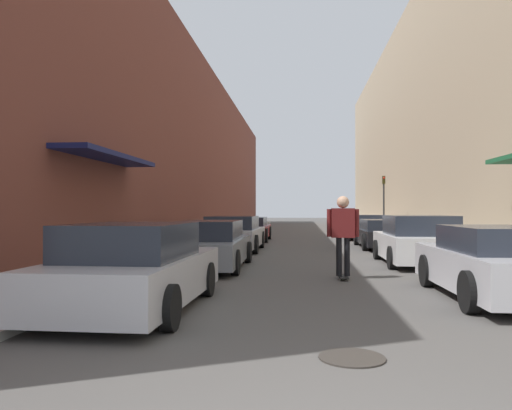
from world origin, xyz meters
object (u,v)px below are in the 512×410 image
(parked_car_right_1, at_px, (418,241))
(parked_car_right_2, at_px, (383,234))
(parked_car_left_2, at_px, (233,234))
(parked_car_right_0, at_px, (498,264))
(skateboarder, at_px, (343,228))
(parked_car_left_0, at_px, (134,269))
(parked_car_left_3, at_px, (249,229))
(manhole_cover, at_px, (352,358))
(parked_car_left_1, at_px, (210,245))
(traffic_light, at_px, (384,198))
(parked_car_right_3, at_px, (363,227))

(parked_car_right_1, relative_size, parked_car_right_2, 0.87)
(parked_car_left_2, bearing_deg, parked_car_right_0, -58.06)
(skateboarder, bearing_deg, parked_car_right_2, 75.67)
(parked_car_right_1, relative_size, skateboarder, 2.22)
(parked_car_left_0, bearing_deg, parked_car_left_3, 89.87)
(parked_car_left_2, bearing_deg, parked_car_right_1, -35.08)
(parked_car_left_0, relative_size, manhole_cover, 6.00)
(parked_car_right_1, distance_m, parked_car_right_2, 5.89)
(parked_car_right_0, xyz_separation_m, manhole_cover, (-2.86, -3.67, -0.61))
(parked_car_left_1, bearing_deg, parked_car_right_2, 52.47)
(parked_car_right_2, height_order, traffic_light, traffic_light)
(parked_car_right_1, bearing_deg, parked_car_left_2, 144.92)
(parked_car_right_0, relative_size, parked_car_right_3, 0.91)
(parked_car_right_3, bearing_deg, parked_car_left_3, -159.38)
(parked_car_right_0, xyz_separation_m, parked_car_right_2, (-0.16, 11.32, -0.06))
(parked_car_left_3, xyz_separation_m, parked_car_right_2, (5.77, -3.86, -0.01))
(parked_car_left_2, distance_m, parked_car_right_0, 11.22)
(traffic_light, bearing_deg, parked_car_right_0, -93.67)
(parked_car_right_3, xyz_separation_m, traffic_light, (1.47, 2.62, 1.58))
(parked_car_left_0, relative_size, skateboarder, 2.26)
(parked_car_left_0, xyz_separation_m, skateboarder, (3.50, 3.74, 0.51))
(parked_car_left_2, xyz_separation_m, parked_car_left_3, (0.01, 5.65, -0.06))
(parked_car_right_1, bearing_deg, parked_car_right_3, 90.37)
(parked_car_left_0, height_order, parked_car_left_1, parked_car_left_0)
(parked_car_right_0, xyz_separation_m, parked_car_right_3, (-0.19, 17.33, -0.01))
(parked_car_left_1, distance_m, parked_car_right_1, 5.86)
(parked_car_right_1, bearing_deg, parked_car_left_0, -130.28)
(parked_car_left_3, xyz_separation_m, parked_car_right_0, (5.93, -15.17, 0.05))
(parked_car_right_0, bearing_deg, manhole_cover, -127.90)
(parked_car_left_0, height_order, parked_car_left_3, parked_car_left_0)
(parked_car_left_0, xyz_separation_m, parked_car_left_1, (0.18, 5.47, -0.03))
(traffic_light, bearing_deg, parked_car_left_1, -113.87)
(parked_car_left_2, distance_m, manhole_cover, 13.57)
(parked_car_right_1, distance_m, traffic_light, 14.67)
(parked_car_left_0, relative_size, parked_car_right_0, 1.00)
(parked_car_left_1, bearing_deg, parked_car_right_0, -34.59)
(parked_car_left_0, relative_size, parked_car_left_3, 0.98)
(parked_car_left_0, height_order, parked_car_right_2, parked_car_left_0)
(traffic_light, bearing_deg, parked_car_left_3, -146.47)
(parked_car_left_3, xyz_separation_m, skateboarder, (3.46, -12.91, 0.57))
(parked_car_right_3, bearing_deg, parked_car_left_2, -126.37)
(parked_car_left_1, xyz_separation_m, manhole_cover, (2.92, -7.66, -0.60))
(parked_car_left_3, relative_size, parked_car_right_0, 1.02)
(parked_car_left_0, relative_size, parked_car_right_3, 0.91)
(parked_car_right_1, bearing_deg, parked_car_right_2, 90.44)
(parked_car_right_3, relative_size, manhole_cover, 6.59)
(parked_car_right_2, bearing_deg, parked_car_right_3, 90.30)
(parked_car_left_1, relative_size, parked_car_right_2, 0.95)
(parked_car_left_2, relative_size, parked_car_right_2, 0.94)
(parked_car_right_1, bearing_deg, parked_car_right_0, -88.84)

